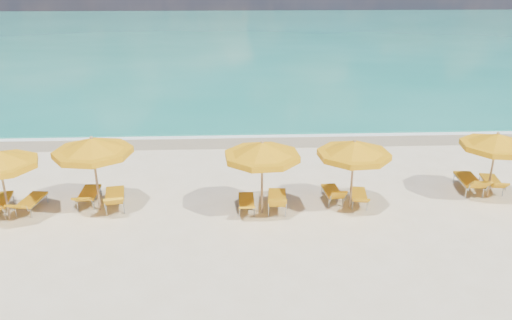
{
  "coord_description": "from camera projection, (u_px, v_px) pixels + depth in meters",
  "views": [
    {
      "loc": [
        -0.79,
        -15.07,
        7.51
      ],
      "look_at": [
        0.0,
        1.5,
        1.2
      ],
      "focal_mm": 35.0,
      "sensor_mm": 36.0,
      "label": 1
    }
  ],
  "objects": [
    {
      "name": "umbrella_3",
      "position": [
        93.0,
        147.0,
        15.97
      ],
      "size": [
        3.06,
        3.06,
        2.59
      ],
      "rotation": [
        0.0,
        0.0,
        0.22
      ],
      "color": "tan",
      "rests_on": "ground"
    },
    {
      "name": "lounger_2_left",
      "position": [
        0.0,
        206.0,
        16.47
      ],
      "size": [
        0.96,
        2.01,
        0.75
      ],
      "rotation": [
        0.0,
        0.0,
        0.19
      ],
      "color": "#A5A8AD",
      "rests_on": "ground"
    },
    {
      "name": "lounger_5_right",
      "position": [
        359.0,
        199.0,
        17.08
      ],
      "size": [
        0.76,
        1.68,
        0.66
      ],
      "rotation": [
        0.0,
        0.0,
        -0.15
      ],
      "color": "#A5A8AD",
      "rests_on": "ground"
    },
    {
      "name": "ocean",
      "position": [
        238.0,
        36.0,
        61.59
      ],
      "size": [
        120.0,
        80.0,
        0.3
      ],
      "primitive_type": "cube",
      "color": "#167D6B",
      "rests_on": "ground"
    },
    {
      "name": "lounger_5_left",
      "position": [
        332.0,
        196.0,
        17.31
      ],
      "size": [
        0.64,
        1.59,
        0.78
      ],
      "rotation": [
        0.0,
        0.0,
        0.07
      ],
      "color": "#A5A8AD",
      "rests_on": "ground"
    },
    {
      "name": "wet_sand_band",
      "position": [
        250.0,
        140.0,
        23.69
      ],
      "size": [
        120.0,
        2.6,
        0.01
      ],
      "primitive_type": "cube",
      "color": "tan",
      "rests_on": "ground"
    },
    {
      "name": "ground_plane",
      "position": [
        258.0,
        209.0,
        16.78
      ],
      "size": [
        120.0,
        120.0,
        0.0
      ],
      "primitive_type": "plane",
      "color": "beige"
    },
    {
      "name": "lounger_2_right",
      "position": [
        31.0,
        205.0,
        16.61
      ],
      "size": [
        0.77,
        1.79,
        0.71
      ],
      "rotation": [
        0.0,
        0.0,
        -0.12
      ],
      "color": "#A5A8AD",
      "rests_on": "ground"
    },
    {
      "name": "whitecap_near",
      "position": [
        152.0,
        94.0,
        32.38
      ],
      "size": [
        14.0,
        0.36,
        0.05
      ],
      "primitive_type": "cube",
      "color": "white",
      "rests_on": "ground"
    },
    {
      "name": "whitecap_far",
      "position": [
        343.0,
        72.0,
        39.54
      ],
      "size": [
        18.0,
        0.3,
        0.05
      ],
      "primitive_type": "cube",
      "color": "white",
      "rests_on": "ground"
    },
    {
      "name": "lounger_4_right",
      "position": [
        277.0,
        203.0,
        16.72
      ],
      "size": [
        0.76,
        1.85,
        0.87
      ],
      "rotation": [
        0.0,
        0.0,
        -0.08
      ],
      "color": "#A5A8AD",
      "rests_on": "ground"
    },
    {
      "name": "lounger_6_right",
      "position": [
        491.0,
        185.0,
        18.17
      ],
      "size": [
        0.85,
        1.76,
        0.72
      ],
      "rotation": [
        0.0,
        0.0,
        -0.19
      ],
      "color": "#A5A8AD",
      "rests_on": "ground"
    },
    {
      "name": "umbrella_6",
      "position": [
        497.0,
        142.0,
        16.95
      ],
      "size": [
        2.87,
        2.87,
        2.42
      ],
      "rotation": [
        0.0,
        0.0,
        0.23
      ],
      "color": "tan",
      "rests_on": "ground"
    },
    {
      "name": "umbrella_5",
      "position": [
        354.0,
        150.0,
        16.1
      ],
      "size": [
        3.04,
        3.04,
        2.45
      ],
      "rotation": [
        0.0,
        0.0,
        -0.31
      ],
      "color": "tan",
      "rests_on": "ground"
    },
    {
      "name": "lounger_6_left",
      "position": [
        469.0,
        185.0,
        18.09
      ],
      "size": [
        0.83,
        2.02,
        0.89
      ],
      "rotation": [
        0.0,
        0.0,
        -0.09
      ],
      "color": "#A5A8AD",
      "rests_on": "ground"
    },
    {
      "name": "lounger_3_left",
      "position": [
        89.0,
        198.0,
        17.13
      ],
      "size": [
        0.64,
        1.81,
        0.72
      ],
      "rotation": [
        0.0,
        0.0,
        0.03
      ],
      "color": "#A5A8AD",
      "rests_on": "ground"
    },
    {
      "name": "lounger_3_right",
      "position": [
        115.0,
        200.0,
        16.87
      ],
      "size": [
        0.98,
        1.98,
        0.84
      ],
      "rotation": [
        0.0,
        0.0,
        0.19
      ],
      "color": "#A5A8AD",
      "rests_on": "ground"
    },
    {
      "name": "foam_line",
      "position": [
        249.0,
        134.0,
        24.44
      ],
      "size": [
        120.0,
        1.2,
        0.03
      ],
      "primitive_type": "cube",
      "color": "white",
      "rests_on": "ground"
    },
    {
      "name": "lounger_4_left",
      "position": [
        246.0,
        205.0,
        16.65
      ],
      "size": [
        0.55,
        1.65,
        0.61
      ],
      "rotation": [
        0.0,
        0.0,
        -0.0
      ],
      "color": "#A5A8AD",
      "rests_on": "ground"
    },
    {
      "name": "umbrella_4",
      "position": [
        262.0,
        152.0,
        15.78
      ],
      "size": [
        3.12,
        3.12,
        2.52
      ],
      "rotation": [
        0.0,
        0.0,
        -0.31
      ],
      "color": "tan",
      "rests_on": "ground"
    }
  ]
}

